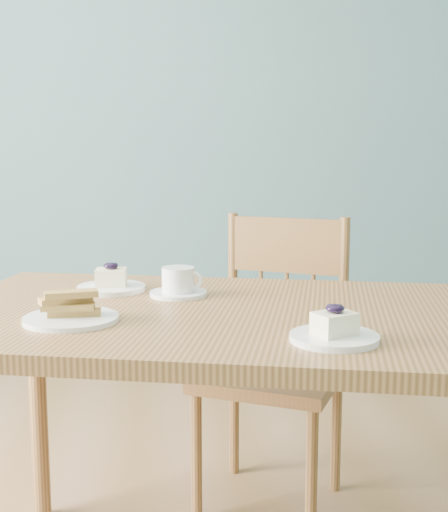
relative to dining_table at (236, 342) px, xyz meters
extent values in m
cube|color=slate|center=(-0.06, 2.60, 0.68)|extent=(5.00, 0.01, 2.70)
cube|color=#986739|center=(0.00, 0.00, 0.05)|extent=(1.55, 1.13, 0.04)
cylinder|color=#986739|center=(-0.53, 0.49, -0.32)|extent=(0.05, 0.05, 0.71)
cube|color=#986739|center=(0.17, 0.49, -0.25)|extent=(0.55, 0.54, 0.04)
cylinder|color=#986739|center=(-0.07, 0.42, -0.47)|extent=(0.03, 0.03, 0.40)
cylinder|color=#986739|center=(0.25, 0.26, -0.47)|extent=(0.03, 0.03, 0.40)
cylinder|color=#986739|center=(0.09, 0.72, -0.47)|extent=(0.03, 0.03, 0.40)
cylinder|color=#986739|center=(0.40, 0.56, -0.47)|extent=(0.03, 0.03, 0.40)
cylinder|color=#986739|center=(0.08, 0.73, 0.00)|extent=(0.03, 0.03, 0.46)
cylinder|color=#986739|center=(0.41, 0.56, 0.00)|extent=(0.03, 0.03, 0.46)
cube|color=#986739|center=(0.25, 0.65, 0.13)|extent=(0.33, 0.18, 0.18)
cylinder|color=#986739|center=(0.17, 0.69, -0.10)|extent=(0.01, 0.01, 0.27)
cylinder|color=#986739|center=(0.25, 0.65, -0.10)|extent=(0.01, 0.01, 0.27)
cylinder|color=#986739|center=(0.33, 0.61, -0.10)|extent=(0.01, 0.01, 0.27)
cylinder|color=white|center=(0.16, -0.27, 0.08)|extent=(0.18, 0.18, 0.01)
cube|color=#FFF3C3|center=(0.16, -0.27, 0.11)|extent=(0.09, 0.09, 0.04)
ellipsoid|color=black|center=(0.16, -0.27, 0.14)|extent=(0.04, 0.04, 0.02)
sphere|color=black|center=(0.17, -0.27, 0.14)|extent=(0.02, 0.02, 0.02)
sphere|color=black|center=(0.15, -0.26, 0.14)|extent=(0.02, 0.02, 0.02)
sphere|color=black|center=(0.16, -0.28, 0.14)|extent=(0.02, 0.02, 0.02)
cylinder|color=white|center=(-0.30, 0.26, 0.08)|extent=(0.18, 0.18, 0.01)
cube|color=#FFF3C3|center=(-0.30, 0.26, 0.11)|extent=(0.08, 0.07, 0.04)
ellipsoid|color=black|center=(-0.30, 0.26, 0.14)|extent=(0.04, 0.04, 0.02)
sphere|color=black|center=(-0.29, 0.26, 0.14)|extent=(0.02, 0.02, 0.02)
sphere|color=black|center=(-0.31, 0.27, 0.14)|extent=(0.02, 0.02, 0.02)
sphere|color=black|center=(-0.29, 0.25, 0.14)|extent=(0.02, 0.02, 0.02)
cylinder|color=white|center=(-0.12, 0.18, 0.08)|extent=(0.15, 0.15, 0.01)
cylinder|color=white|center=(-0.12, 0.18, 0.12)|extent=(0.11, 0.11, 0.06)
cylinder|color=brown|center=(-0.12, 0.18, 0.14)|extent=(0.07, 0.07, 0.00)
torus|color=white|center=(-0.09, 0.17, 0.12)|extent=(0.05, 0.03, 0.05)
cylinder|color=white|center=(-0.37, -0.06, 0.08)|extent=(0.21, 0.21, 0.01)
camera|label=1|loc=(-0.20, -1.59, 0.46)|focal=50.00mm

